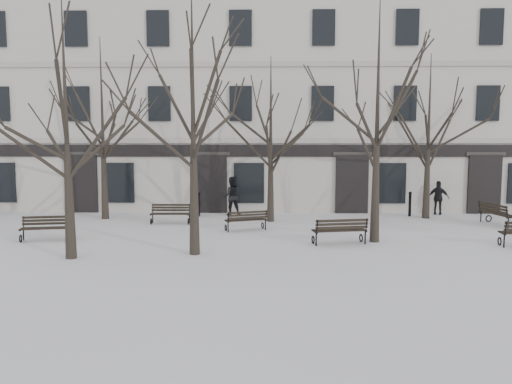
{
  "coord_description": "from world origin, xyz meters",
  "views": [
    {
      "loc": [
        -0.73,
        -16.74,
        3.62
      ],
      "look_at": [
        -1.15,
        3.0,
        1.56
      ],
      "focal_mm": 35.0,
      "sensor_mm": 36.0,
      "label": 1
    }
  ],
  "objects_px": {
    "bench_0": "(46,227)",
    "bench_3": "(171,213)",
    "bench_5": "(497,213)",
    "tree_2": "(378,93)",
    "tree_1": "(193,90)",
    "bench_1": "(340,230)",
    "bench_4": "(246,220)",
    "tree_0": "(65,98)"
  },
  "relations": [
    {
      "from": "tree_0",
      "to": "bench_5",
      "type": "relative_size",
      "value": 3.87
    },
    {
      "from": "bench_3",
      "to": "bench_5",
      "type": "height_order",
      "value": "bench_5"
    },
    {
      "from": "bench_1",
      "to": "bench_5",
      "type": "xyz_separation_m",
      "value": [
        7.25,
        4.03,
        0.01
      ]
    },
    {
      "from": "tree_0",
      "to": "bench_0",
      "type": "height_order",
      "value": "tree_0"
    },
    {
      "from": "tree_2",
      "to": "bench_4",
      "type": "distance_m",
      "value": 7.01
    },
    {
      "from": "bench_0",
      "to": "bench_5",
      "type": "distance_m",
      "value": 18.12
    },
    {
      "from": "tree_0",
      "to": "tree_1",
      "type": "relative_size",
      "value": 0.94
    },
    {
      "from": "tree_1",
      "to": "bench_5",
      "type": "relative_size",
      "value": 4.11
    },
    {
      "from": "bench_1",
      "to": "bench_4",
      "type": "bearing_deg",
      "value": -48.35
    },
    {
      "from": "bench_1",
      "to": "tree_2",
      "type": "bearing_deg",
      "value": -170.59
    },
    {
      "from": "tree_0",
      "to": "bench_4",
      "type": "xyz_separation_m",
      "value": [
        5.19,
        4.8,
        -4.42
      ]
    },
    {
      "from": "tree_0",
      "to": "bench_1",
      "type": "distance_m",
      "value": 9.86
    },
    {
      "from": "tree_0",
      "to": "bench_1",
      "type": "xyz_separation_m",
      "value": [
        8.56,
        2.23,
        -4.36
      ]
    },
    {
      "from": "bench_0",
      "to": "bench_5",
      "type": "height_order",
      "value": "bench_5"
    },
    {
      "from": "bench_1",
      "to": "bench_4",
      "type": "distance_m",
      "value": 4.23
    },
    {
      "from": "tree_1",
      "to": "bench_0",
      "type": "relative_size",
      "value": 4.54
    },
    {
      "from": "tree_2",
      "to": "bench_5",
      "type": "relative_size",
      "value": 4.18
    },
    {
      "from": "tree_1",
      "to": "bench_5",
      "type": "height_order",
      "value": "tree_1"
    },
    {
      "from": "bench_3",
      "to": "tree_1",
      "type": "bearing_deg",
      "value": -72.97
    },
    {
      "from": "bench_1",
      "to": "bench_5",
      "type": "bearing_deg",
      "value": -161.94
    },
    {
      "from": "tree_2",
      "to": "bench_1",
      "type": "distance_m",
      "value": 4.94
    },
    {
      "from": "bench_3",
      "to": "bench_0",
      "type": "bearing_deg",
      "value": -136.82
    },
    {
      "from": "tree_0",
      "to": "tree_1",
      "type": "bearing_deg",
      "value": 9.72
    },
    {
      "from": "bench_0",
      "to": "bench_3",
      "type": "distance_m",
      "value": 5.31
    },
    {
      "from": "tree_0",
      "to": "tree_2",
      "type": "height_order",
      "value": "tree_2"
    },
    {
      "from": "tree_2",
      "to": "bench_3",
      "type": "relative_size",
      "value": 4.91
    },
    {
      "from": "bench_1",
      "to": "bench_4",
      "type": "height_order",
      "value": "bench_1"
    },
    {
      "from": "bench_0",
      "to": "bench_1",
      "type": "distance_m",
      "value": 10.55
    },
    {
      "from": "bench_4",
      "to": "tree_0",
      "type": "bearing_deg",
      "value": 22.2
    },
    {
      "from": "tree_2",
      "to": "bench_1",
      "type": "bearing_deg",
      "value": -159.55
    },
    {
      "from": "bench_4",
      "to": "bench_1",
      "type": "bearing_deg",
      "value": 122.16
    },
    {
      "from": "bench_1",
      "to": "bench_5",
      "type": "relative_size",
      "value": 0.97
    },
    {
      "from": "tree_2",
      "to": "tree_1",
      "type": "bearing_deg",
      "value": -161.29
    },
    {
      "from": "tree_1",
      "to": "bench_4",
      "type": "height_order",
      "value": "tree_1"
    },
    {
      "from": "tree_1",
      "to": "bench_0",
      "type": "distance_m",
      "value": 7.67
    },
    {
      "from": "bench_5",
      "to": "tree_2",
      "type": "bearing_deg",
      "value": 110.09
    },
    {
      "from": "bench_0",
      "to": "bench_1",
      "type": "xyz_separation_m",
      "value": [
        10.53,
        -0.52,
        0.03
      ]
    },
    {
      "from": "tree_0",
      "to": "bench_1",
      "type": "relative_size",
      "value": 3.98
    },
    {
      "from": "bench_5",
      "to": "bench_3",
      "type": "bearing_deg",
      "value": 78.51
    },
    {
      "from": "bench_3",
      "to": "bench_1",
      "type": "bearing_deg",
      "value": -33.04
    },
    {
      "from": "bench_0",
      "to": "tree_1",
      "type": "bearing_deg",
      "value": -30.97
    },
    {
      "from": "bench_1",
      "to": "bench_3",
      "type": "bearing_deg",
      "value": -43.12
    }
  ]
}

